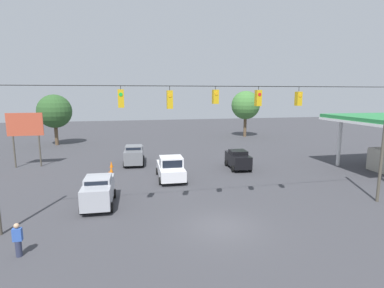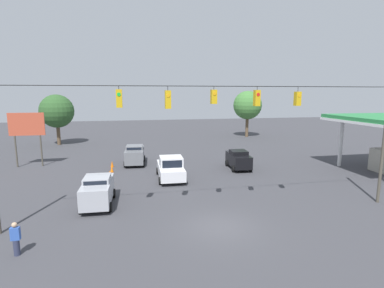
{
  "view_description": "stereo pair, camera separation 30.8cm",
  "coord_description": "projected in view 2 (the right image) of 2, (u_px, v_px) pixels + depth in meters",
  "views": [
    {
      "loc": [
        5.01,
        15.25,
        7.5
      ],
      "look_at": [
        -0.36,
        -9.74,
        3.15
      ],
      "focal_mm": 28.0,
      "sensor_mm": 36.0,
      "label": 1
    },
    {
      "loc": [
        4.71,
        15.32,
        7.5
      ],
      "look_at": [
        -0.36,
        -9.74,
        3.15
      ],
      "focal_mm": 28.0,
      "sensor_mm": 36.0,
      "label": 2
    }
  ],
  "objects": [
    {
      "name": "pedestrian",
      "position": [
        16.0,
        239.0,
        13.91
      ],
      "size": [
        0.4,
        0.28,
        1.63
      ],
      "color": "#2D334C",
      "rests_on": "ground_plane"
    },
    {
      "name": "roadside_billboard",
      "position": [
        27.0,
        128.0,
        30.37
      ],
      "size": [
        3.43,
        0.16,
        5.56
      ],
      "color": "#4C473D",
      "rests_on": "ground_plane"
    },
    {
      "name": "traffic_cone_second",
      "position": [
        109.0,
        187.0,
        23.19
      ],
      "size": [
        0.32,
        0.32,
        0.64
      ],
      "primitive_type": "cone",
      "color": "orange",
      "rests_on": "ground_plane"
    },
    {
      "name": "traffic_cone_farthest",
      "position": [
        112.0,
        164.0,
        30.69
      ],
      "size": [
        0.32,
        0.32,
        0.64
      ],
      "primitive_type": "cone",
      "color": "orange",
      "rests_on": "ground_plane"
    },
    {
      "name": "sedan_silver_parked_shoulder",
      "position": [
        98.0,
        190.0,
        20.16
      ],
      "size": [
        2.12,
        4.25,
        2.01
      ],
      "color": "#A8AAB2",
      "rests_on": "ground_plane"
    },
    {
      "name": "pickup_truck_white_withflow_mid",
      "position": [
        171.0,
        168.0,
        26.33
      ],
      "size": [
        2.39,
        5.07,
        2.12
      ],
      "color": "silver",
      "rests_on": "ground_plane"
    },
    {
      "name": "sedan_black_oncoming_far",
      "position": [
        238.0,
        159.0,
        29.94
      ],
      "size": [
        2.12,
        3.9,
        1.88
      ],
      "color": "black",
      "rests_on": "ground_plane"
    },
    {
      "name": "overhead_signal_span",
      "position": [
        212.0,
        124.0,
        17.55
      ],
      "size": [
        24.03,
        0.38,
        8.89
      ],
      "color": "#4C473D",
      "rests_on": "ground_plane"
    },
    {
      "name": "ground_plane",
      "position": [
        220.0,
        227.0,
        16.98
      ],
      "size": [
        140.0,
        140.0,
        0.0
      ],
      "primitive_type": "plane",
      "color": "#3D3D42"
    },
    {
      "name": "tree_horizon_right",
      "position": [
        57.0,
        111.0,
        43.33
      ],
      "size": [
        4.81,
        4.81,
        7.34
      ],
      "color": "brown",
      "rests_on": "ground_plane"
    },
    {
      "name": "sedan_grey_withflow_far",
      "position": [
        135.0,
        154.0,
        31.89
      ],
      "size": [
        2.32,
        4.33,
        2.02
      ],
      "color": "slate",
      "rests_on": "ground_plane"
    },
    {
      "name": "tree_horizon_left",
      "position": [
        248.0,
        105.0,
        51.42
      ],
      "size": [
        4.87,
        4.87,
        7.91
      ],
      "color": "brown",
      "rests_on": "ground_plane"
    },
    {
      "name": "traffic_cone_nearest",
      "position": [
        108.0,
        196.0,
        21.21
      ],
      "size": [
        0.32,
        0.32,
        0.64
      ],
      "primitive_type": "cone",
      "color": "orange",
      "rests_on": "ground_plane"
    },
    {
      "name": "traffic_cone_fifth",
      "position": [
        112.0,
        169.0,
        28.74
      ],
      "size": [
        0.32,
        0.32,
        0.64
      ],
      "primitive_type": "cone",
      "color": "orange",
      "rests_on": "ground_plane"
    },
    {
      "name": "traffic_cone_third",
      "position": [
        110.0,
        181.0,
        24.85
      ],
      "size": [
        0.32,
        0.32,
        0.64
      ],
      "primitive_type": "cone",
      "color": "orange",
      "rests_on": "ground_plane"
    },
    {
      "name": "traffic_cone_fourth",
      "position": [
        109.0,
        174.0,
        26.94
      ],
      "size": [
        0.32,
        0.32,
        0.64
      ],
      "primitive_type": "cone",
      "color": "orange",
      "rests_on": "ground_plane"
    }
  ]
}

